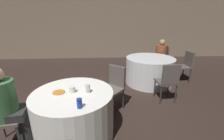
# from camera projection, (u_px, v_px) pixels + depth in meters

# --- Properties ---
(ground_plane) EXTENTS (16.00, 16.00, 0.00)m
(ground_plane) POSITION_uv_depth(u_px,v_px,m) (63.00, 129.00, 2.54)
(ground_plane) COLOR #332621
(wall_back) EXTENTS (16.00, 0.06, 2.80)m
(wall_back) POSITION_uv_depth(u_px,v_px,m) (87.00, 28.00, 6.80)
(wall_back) COLOR gray
(wall_back) RESTS_ON ground_plane
(table_near) EXTENTS (1.20, 1.20, 0.75)m
(table_near) POSITION_uv_depth(u_px,v_px,m) (75.00, 114.00, 2.31)
(table_near) COLOR white
(table_near) RESTS_ON ground_plane
(table_far) EXTENTS (1.35, 1.35, 0.75)m
(table_far) POSITION_uv_depth(u_px,v_px,m) (149.00, 70.00, 4.30)
(table_far) COLOR silver
(table_far) RESTS_ON ground_plane
(chair_near_northeast) EXTENTS (0.56, 0.56, 0.89)m
(chair_near_northeast) POSITION_uv_depth(u_px,v_px,m) (114.00, 84.00, 3.01)
(chair_near_northeast) COLOR #59514C
(chair_near_northeast) RESTS_ON ground_plane
(chair_far_south) EXTENTS (0.43, 0.43, 0.89)m
(chair_far_south) POSITION_uv_depth(u_px,v_px,m) (168.00, 79.00, 3.23)
(chair_far_south) COLOR #59514C
(chair_far_south) RESTS_ON ground_plane
(chair_far_northeast) EXTENTS (0.56, 0.56, 0.89)m
(chair_far_northeast) POSITION_uv_depth(u_px,v_px,m) (162.00, 57.00, 5.09)
(chair_far_northeast) COLOR #59514C
(chair_far_northeast) RESTS_ON ground_plane
(chair_far_east) EXTENTS (0.43, 0.42, 0.89)m
(chair_far_east) POSITION_uv_depth(u_px,v_px,m) (186.00, 64.00, 4.37)
(chair_far_east) COLOR #59514C
(chair_far_east) RESTS_ON ground_plane
(person_floral_shirt) EXTENTS (0.50, 0.51, 1.16)m
(person_floral_shirt) POSITION_uv_depth(u_px,v_px,m) (160.00, 56.00, 4.95)
(person_floral_shirt) COLOR black
(person_floral_shirt) RESTS_ON ground_plane
(person_green_jacket) EXTENTS (0.51, 0.38, 1.20)m
(person_green_jacket) POSITION_uv_depth(u_px,v_px,m) (9.00, 107.00, 2.06)
(person_green_jacket) COLOR #282828
(person_green_jacket) RESTS_ON ground_plane
(pizza_plate_near) EXTENTS (0.26, 0.26, 0.02)m
(pizza_plate_near) POSITION_uv_depth(u_px,v_px,m) (59.00, 93.00, 2.18)
(pizza_plate_near) COLOR white
(pizza_plate_near) RESTS_ON table_near
(soda_can_blue) EXTENTS (0.07, 0.07, 0.12)m
(soda_can_blue) POSITION_uv_depth(u_px,v_px,m) (79.00, 103.00, 1.80)
(soda_can_blue) COLOR #1E38A5
(soda_can_blue) RESTS_ON table_near
(soda_can_silver) EXTENTS (0.07, 0.07, 0.12)m
(soda_can_silver) POSITION_uv_depth(u_px,v_px,m) (88.00, 89.00, 2.18)
(soda_can_silver) COLOR silver
(soda_can_silver) RESTS_ON table_near
(cup_near) EXTENTS (0.09, 0.09, 0.09)m
(cup_near) POSITION_uv_depth(u_px,v_px,m) (72.00, 90.00, 2.18)
(cup_near) COLOR silver
(cup_near) RESTS_ON table_near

